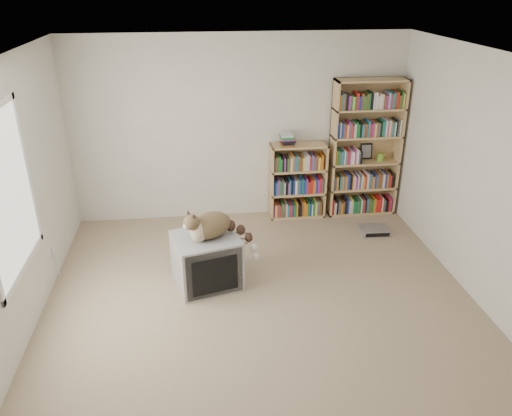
{
  "coord_description": "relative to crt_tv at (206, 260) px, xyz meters",
  "views": [
    {
      "loc": [
        -0.59,
        -4.01,
        3.11
      ],
      "look_at": [
        0.03,
        1.0,
        0.77
      ],
      "focal_mm": 35.0,
      "sensor_mm": 36.0,
      "label": 1
    }
  ],
  "objects": [
    {
      "name": "floor",
      "position": [
        0.55,
        -0.73,
        -0.29
      ],
      "size": [
        4.5,
        5.0,
        0.01
      ],
      "primitive_type": "cube",
      "color": "tan",
      "rests_on": "ground"
    },
    {
      "name": "wall_back",
      "position": [
        0.55,
        1.77,
        0.96
      ],
      "size": [
        4.5,
        0.02,
        2.5
      ],
      "primitive_type": "cube",
      "color": "silver",
      "rests_on": "floor"
    },
    {
      "name": "wall_left",
      "position": [
        -1.7,
        -0.73,
        0.96
      ],
      "size": [
        0.02,
        5.0,
        2.5
      ],
      "primitive_type": "cube",
      "color": "silver",
      "rests_on": "floor"
    },
    {
      "name": "wall_right",
      "position": [
        2.8,
        -0.73,
        0.96
      ],
      "size": [
        0.02,
        5.0,
        2.5
      ],
      "primitive_type": "cube",
      "color": "silver",
      "rests_on": "floor"
    },
    {
      "name": "ceiling",
      "position": [
        0.55,
        -0.73,
        2.21
      ],
      "size": [
        4.5,
        5.0,
        0.02
      ],
      "primitive_type": "cube",
      "color": "white",
      "rests_on": "wall_back"
    },
    {
      "name": "window",
      "position": [
        -1.69,
        -0.53,
        1.11
      ],
      "size": [
        0.02,
        1.22,
        1.52
      ],
      "primitive_type": "cube",
      "color": "white",
      "rests_on": "wall_left"
    },
    {
      "name": "crt_tv",
      "position": [
        0.0,
        0.0,
        0.0
      ],
      "size": [
        0.8,
        0.75,
        0.58
      ],
      "rotation": [
        0.0,
        0.0,
        0.25
      ],
      "color": "#9D9EA0",
      "rests_on": "floor"
    },
    {
      "name": "cat",
      "position": [
        0.12,
        -0.01,
        0.39
      ],
      "size": [
        0.83,
        0.54,
        0.59
      ],
      "rotation": [
        0.0,
        0.0,
        0.58
      ],
      "color": "#382617",
      "rests_on": "crt_tv"
    },
    {
      "name": "bookcase_tall",
      "position": [
        2.27,
        1.63,
        0.61
      ],
      "size": [
        0.95,
        0.3,
        1.91
      ],
      "color": "tan",
      "rests_on": "floor"
    },
    {
      "name": "bookcase_short",
      "position": [
        1.33,
        1.63,
        0.2
      ],
      "size": [
        0.77,
        0.3,
        1.06
      ],
      "color": "tan",
      "rests_on": "floor"
    },
    {
      "name": "book_stack",
      "position": [
        1.18,
        1.59,
        0.85
      ],
      "size": [
        0.19,
        0.24,
        0.16
      ],
      "primitive_type": "cube",
      "color": "red",
      "rests_on": "bookcase_short"
    },
    {
      "name": "green_mug",
      "position": [
        2.5,
        1.61,
        0.54
      ],
      "size": [
        0.1,
        0.1,
        0.11
      ],
      "primitive_type": "cylinder",
      "color": "#6B9E2D",
      "rests_on": "bookcase_tall"
    },
    {
      "name": "framed_print",
      "position": [
        2.33,
        1.71,
        0.6
      ],
      "size": [
        0.17,
        0.05,
        0.22
      ],
      "primitive_type": "cube",
      "rotation": [
        -0.17,
        0.0,
        0.0
      ],
      "color": "black",
      "rests_on": "bookcase_tall"
    },
    {
      "name": "dvd_player",
      "position": [
        2.25,
        0.92,
        -0.25
      ],
      "size": [
        0.39,
        0.28,
        0.09
      ],
      "primitive_type": "cube",
      "rotation": [
        0.0,
        0.0,
        -0.04
      ],
      "color": "#A9A9AE",
      "rests_on": "floor"
    },
    {
      "name": "wall_outlet",
      "position": [
        -1.69,
        0.34,
        0.03
      ],
      "size": [
        0.01,
        0.08,
        0.13
      ],
      "primitive_type": "cube",
      "color": "silver",
      "rests_on": "wall_left"
    },
    {
      "name": "floor_cables",
      "position": [
        0.46,
        0.89,
        -0.29
      ],
      "size": [
        1.2,
        0.7,
        0.01
      ],
      "primitive_type": null,
      "color": "black",
      "rests_on": "floor"
    }
  ]
}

